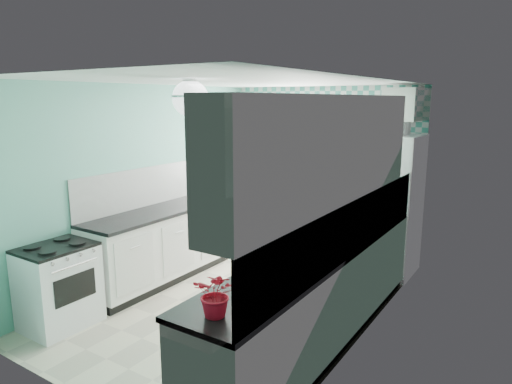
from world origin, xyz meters
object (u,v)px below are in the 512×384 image
Objects in this scene: fridge at (386,204)px; sink at (356,229)px; ceiling_light at (191,98)px; stove at (59,285)px; potted_plant at (217,294)px; fruit_bowl at (259,285)px; microwave at (390,125)px.

sink is (0.09, -1.35, 0.00)m from fridge.
fridge is at bearing 97.23° from sink.
stove is (-1.20, -0.75, -1.88)m from ceiling_light.
fruit_bowl is at bearing 90.00° from potted_plant.
ceiling_light is 3.16m from fridge.
stove is at bearing -125.37° from fridge.
ceiling_light is at bearing -130.56° from sink.
sink is at bearing 46.21° from ceiling_light.
sink is at bearing 89.87° from fruit_bowl.
sink is at bearing 91.02° from microwave.
fruit_bowl reaches higher than stove.
ceiling_light is 2.23m from sink.
fridge is 5.97× the size of potted_plant.
microwave is (-0.09, 3.79, 0.90)m from potted_plant.
fridge is 1.06m from microwave.
ceiling_light is at bearing -113.89° from fridge.
stove is 2.46m from fruit_bowl.
fridge is at bearing 56.40° from stove.
fridge reaches higher than fruit_bowl.
fruit_bowl is 0.65× the size of microwave.
ceiling_light is 2.35m from stove.
fridge is 1.36m from sink.
sink is 1.78× the size of fruit_bowl.
ceiling_light is at bearing 150.48° from fruit_bowl.
potted_plant is at bearing 88.39° from microwave.
sink is at bearing 89.89° from potted_plant.
fruit_bowl is at bearing -89.28° from fridge.
stove is 4.36m from microwave.
microwave is (-0.09, 1.35, 1.06)m from sink.
sink reaches higher than fruit_bowl.
fridge is 6.24× the size of fruit_bowl.
sink is (1.20, 1.26, -1.39)m from ceiling_light.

